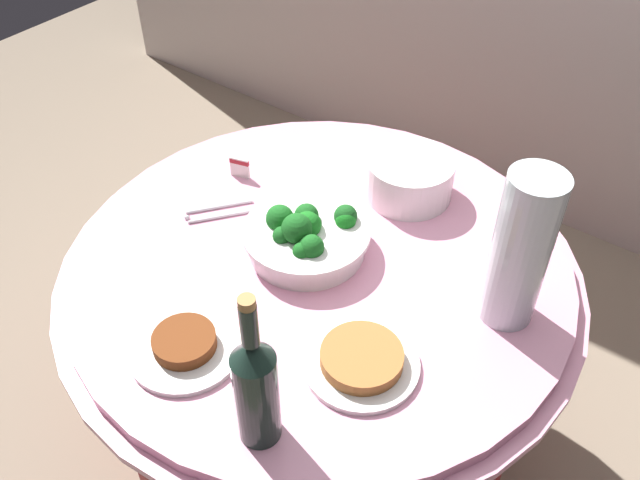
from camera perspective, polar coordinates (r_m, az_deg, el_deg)
The scene contains 10 objects.
ground_plane at distance 2.07m, azimuth 0.00°, elevation -16.37°, with size 6.00×6.00×0.00m, color gray.
buffet_table at distance 1.76m, azimuth 0.00°, elevation -10.02°, with size 1.16×1.16×0.74m.
broccoli_bowl at distance 1.47m, azimuth -1.14°, elevation 0.39°, with size 0.28×0.28×0.12m.
plate_stack at distance 1.64m, azimuth 7.52°, elevation 5.22°, with size 0.21×0.21×0.10m.
wine_bottle at distance 1.11m, azimuth -5.43°, elevation -12.23°, with size 0.07×0.07×0.34m.
decorative_fruit_vase at distance 1.32m, azimuth 16.45°, elevation -1.14°, with size 0.11×0.11×0.34m.
serving_tongs at distance 1.61m, azimuth -8.60°, elevation 2.35°, with size 0.13×0.15×0.01m.
food_plate_peanuts at distance 1.28m, azimuth 3.52°, elevation -10.09°, with size 0.22×0.22×0.04m.
food_plate_stir_fry at distance 1.33m, azimuth -11.29°, elevation -8.68°, with size 0.22×0.22×0.04m.
label_placard_front at distance 1.71m, azimuth -6.78°, elevation 6.17°, with size 0.05×0.02×0.05m.
Camera 1 is at (0.64, -0.86, 1.77)m, focal length 37.99 mm.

